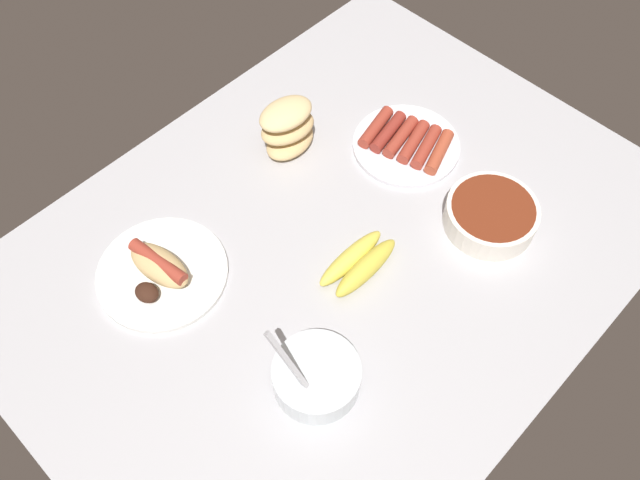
{
  "coord_description": "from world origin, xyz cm",
  "views": [
    {
      "loc": [
        49.52,
        44.51,
        103.68
      ],
      "look_at": [
        2.65,
        -1.13,
        3.0
      ],
      "focal_mm": 37.72,
      "sensor_mm": 36.0,
      "label": 1
    }
  ],
  "objects_px": {
    "plate_hotdog_assembled": "(160,270)",
    "banana_bunch": "(359,263)",
    "bowl_coleslaw": "(316,376)",
    "plate_sausages": "(407,143)",
    "bread_stack": "(288,127)",
    "bowl_chili": "(491,215)"
  },
  "relations": [
    {
      "from": "plate_hotdog_assembled",
      "to": "banana_bunch",
      "type": "xyz_separation_m",
      "value": [
        -0.25,
        0.24,
        0.0
      ]
    },
    {
      "from": "plate_hotdog_assembled",
      "to": "banana_bunch",
      "type": "distance_m",
      "value": 0.35
    },
    {
      "from": "bowl_coleslaw",
      "to": "plate_sausages",
      "type": "height_order",
      "value": "bowl_coleslaw"
    },
    {
      "from": "plate_hotdog_assembled",
      "to": "bread_stack",
      "type": "height_order",
      "value": "bread_stack"
    },
    {
      "from": "bowl_coleslaw",
      "to": "bread_stack",
      "type": "distance_m",
      "value": 0.51
    },
    {
      "from": "plate_sausages",
      "to": "banana_bunch",
      "type": "bearing_deg",
      "value": 24.14
    },
    {
      "from": "bread_stack",
      "to": "banana_bunch",
      "type": "relative_size",
      "value": 0.79
    },
    {
      "from": "plate_hotdog_assembled",
      "to": "banana_bunch",
      "type": "relative_size",
      "value": 1.47
    },
    {
      "from": "bowl_chili",
      "to": "bread_stack",
      "type": "xyz_separation_m",
      "value": [
        0.13,
        -0.4,
        0.03
      ]
    },
    {
      "from": "plate_hotdog_assembled",
      "to": "bread_stack",
      "type": "bearing_deg",
      "value": -171.43
    },
    {
      "from": "bowl_chili",
      "to": "bread_stack",
      "type": "distance_m",
      "value": 0.42
    },
    {
      "from": "bowl_coleslaw",
      "to": "bread_stack",
      "type": "xyz_separation_m",
      "value": [
        -0.32,
        -0.39,
        0.02
      ]
    },
    {
      "from": "bowl_chili",
      "to": "plate_sausages",
      "type": "height_order",
      "value": "bowl_chili"
    },
    {
      "from": "banana_bunch",
      "to": "bowl_coleslaw",
      "type": "bearing_deg",
      "value": 24.96
    },
    {
      "from": "plate_hotdog_assembled",
      "to": "bowl_chili",
      "type": "xyz_separation_m",
      "value": [
        -0.5,
        0.35,
        0.01
      ]
    },
    {
      "from": "plate_sausages",
      "to": "banana_bunch",
      "type": "height_order",
      "value": "banana_bunch"
    },
    {
      "from": "bowl_chili",
      "to": "banana_bunch",
      "type": "height_order",
      "value": "bowl_chili"
    },
    {
      "from": "plate_hotdog_assembled",
      "to": "plate_sausages",
      "type": "relative_size",
      "value": 1.08
    },
    {
      "from": "bowl_coleslaw",
      "to": "banana_bunch",
      "type": "xyz_separation_m",
      "value": [
        -0.21,
        -0.1,
        -0.01
      ]
    },
    {
      "from": "bowl_coleslaw",
      "to": "plate_hotdog_assembled",
      "type": "distance_m",
      "value": 0.34
    },
    {
      "from": "plate_sausages",
      "to": "plate_hotdog_assembled",
      "type": "bearing_deg",
      "value": -12.33
    },
    {
      "from": "bowl_chili",
      "to": "bread_stack",
      "type": "relative_size",
      "value": 1.35
    }
  ]
}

